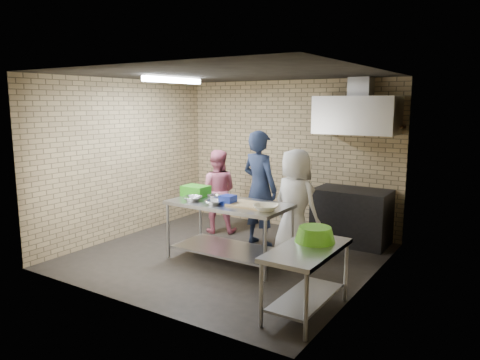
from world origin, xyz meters
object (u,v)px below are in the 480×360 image
(woman_pink, at_px, (217,191))
(woman_white, at_px, (295,204))
(prep_table, at_px, (229,232))
(stove, at_px, (351,216))
(bottle_red, at_px, (363,119))
(man_navy, at_px, (260,188))
(green_basin, at_px, (315,234))
(side_counter, at_px, (306,281))
(green_crate, at_px, (196,191))
(blue_tub, at_px, (228,200))

(woman_pink, bearing_deg, woman_white, 139.42)
(prep_table, height_order, stove, stove)
(bottle_red, bearing_deg, woman_white, -111.88)
(man_navy, relative_size, woman_pink, 1.26)
(man_navy, bearing_deg, green_basin, 149.67)
(woman_white, bearing_deg, side_counter, 135.00)
(stove, relative_size, green_crate, 3.08)
(green_basin, bearing_deg, man_navy, 135.96)
(stove, bearing_deg, blue_tub, -121.11)
(side_counter, relative_size, green_crate, 3.08)
(stove, distance_m, blue_tub, 2.29)
(green_crate, height_order, bottle_red, bottle_red)
(man_navy, xyz_separation_m, woman_white, (0.74, -0.22, -0.12))
(blue_tub, relative_size, green_basin, 0.42)
(bottle_red, distance_m, woman_pink, 2.79)
(stove, xyz_separation_m, woman_white, (-0.49, -1.11, 0.36))
(green_crate, height_order, woman_pink, woman_pink)
(woman_pink, bearing_deg, bottle_red, 175.05)
(side_counter, height_order, green_basin, green_basin)
(green_crate, bearing_deg, bottle_red, 44.70)
(man_navy, bearing_deg, blue_tub, 108.15)
(green_crate, distance_m, man_navy, 1.05)
(stove, relative_size, woman_pink, 0.81)
(green_crate, height_order, woman_white, woman_white)
(prep_table, distance_m, side_counter, 1.90)
(side_counter, bearing_deg, bottle_red, 97.62)
(stove, bearing_deg, prep_table, -123.59)
(green_crate, distance_m, bottle_red, 2.95)
(blue_tub, distance_m, bottle_red, 2.70)
(side_counter, relative_size, blue_tub, 6.15)
(blue_tub, distance_m, woman_pink, 1.68)
(prep_table, distance_m, green_basin, 1.82)
(green_crate, xyz_separation_m, blue_tub, (0.75, -0.22, -0.01))
(blue_tub, distance_m, woman_white, 1.05)
(woman_white, bearing_deg, green_basin, 138.67)
(bottle_red, bearing_deg, blue_tub, -119.22)
(prep_table, height_order, bottle_red, bottle_red)
(bottle_red, bearing_deg, green_basin, -82.10)
(stove, relative_size, green_basin, 2.61)
(woman_pink, bearing_deg, man_navy, 140.87)
(prep_table, bearing_deg, woman_white, 44.74)
(bottle_red, bearing_deg, man_navy, -138.68)
(prep_table, bearing_deg, side_counter, -29.46)
(side_counter, distance_m, man_navy, 2.57)
(green_crate, height_order, blue_tub, green_crate)
(side_counter, bearing_deg, woman_white, 119.79)
(prep_table, relative_size, green_crate, 4.50)
(side_counter, xyz_separation_m, green_basin, (-0.02, 0.25, 0.46))
(bottle_red, distance_m, man_navy, 2.03)
(green_crate, xyz_separation_m, woman_pink, (-0.35, 1.04, -0.21))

